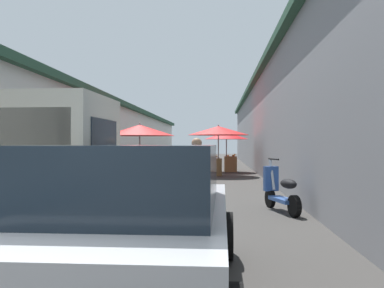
{
  "coord_description": "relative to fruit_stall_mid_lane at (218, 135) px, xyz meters",
  "views": [
    {
      "loc": [
        -1.67,
        -1.5,
        1.46
      ],
      "look_at": [
        8.42,
        -0.83,
        1.46
      ],
      "focal_mm": 38.38,
      "sensor_mm": 36.0,
      "label": 1
    }
  ],
  "objects": [
    {
      "name": "delivery_truck",
      "position": [
        -13.03,
        2.29,
        -0.85
      ],
      "size": [
        4.96,
        2.07,
        2.08
      ],
      "color": "black",
      "rests_on": "ground"
    },
    {
      "name": "fruit_stall_near_right",
      "position": [
        2.57,
        -0.47,
        -0.26
      ],
      "size": [
        2.31,
        2.31,
        2.16
      ],
      "color": "#9E9EA3",
      "rests_on": "ground"
    },
    {
      "name": "building_left_whitewash",
      "position": [
        -1.51,
        8.33,
        -0.09
      ],
      "size": [
        49.8,
        7.5,
        3.58
      ],
      "color": "silver",
      "rests_on": "ground"
    },
    {
      "name": "ground",
      "position": [
        -3.76,
        1.45,
        -1.89
      ],
      "size": [
        90.0,
        90.0,
        0.0
      ],
      "primitive_type": "plane",
      "color": "#3D3A38"
    },
    {
      "name": "building_right_concrete",
      "position": [
        -1.51,
        -5.42,
        0.53
      ],
      "size": [
        49.8,
        7.5,
        4.81
      ],
      "color": "gray",
      "rests_on": "ground"
    },
    {
      "name": "fruit_stall_mid_lane",
      "position": [
        0.0,
        0.0,
        0.0
      ],
      "size": [
        2.83,
        2.83,
        2.35
      ],
      "color": "#9E9EA3",
      "rests_on": "ground"
    },
    {
      "name": "hatchback_car",
      "position": [
        -15.1,
        0.75,
        -1.15
      ],
      "size": [
        3.93,
        1.95,
        1.45
      ],
      "color": "#ADAFB5",
      "rests_on": "ground"
    },
    {
      "name": "vendor_by_crates",
      "position": [
        -10.44,
        0.42,
        -0.98
      ],
      "size": [
        0.54,
        0.42,
        1.59
      ],
      "color": "#665B4C",
      "rests_on": "ground"
    },
    {
      "name": "parked_scooter",
      "position": [
        -10.03,
        -1.37,
        -1.44
      ],
      "size": [
        1.66,
        0.62,
        1.14
      ],
      "color": "black",
      "rests_on": "ground"
    },
    {
      "name": "fruit_stall_far_left",
      "position": [
        -3.53,
        2.99,
        -0.09
      ],
      "size": [
        2.65,
        2.65,
        2.27
      ],
      "color": "#9E9EA3",
      "rests_on": "ground"
    }
  ]
}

